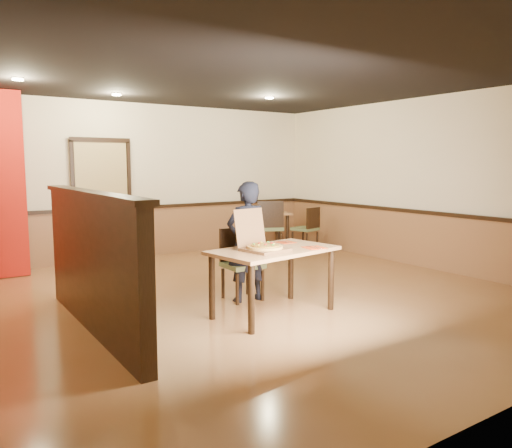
{
  "coord_description": "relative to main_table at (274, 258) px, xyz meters",
  "views": [
    {
      "loc": [
        -3.38,
        -5.29,
        1.72
      ],
      "look_at": [
        0.14,
        0.0,
        0.94
      ],
      "focal_mm": 35.0,
      "sensor_mm": 36.0,
      "label": 1
    }
  ],
  "objects": [
    {
      "name": "ceiling",
      "position": [
        0.14,
        0.78,
        2.15
      ],
      "size": [
        7.0,
        7.0,
        0.0
      ],
      "primitive_type": "plane",
      "rotation": [
        3.14,
        0.0,
        0.0
      ],
      "color": "black",
      "rests_on": "wall_back"
    },
    {
      "name": "napkin_far",
      "position": [
        0.38,
        0.28,
        0.11
      ],
      "size": [
        0.2,
        0.2,
        0.01
      ],
      "rotation": [
        0.0,
        0.0,
        0.02
      ],
      "color": "red",
      "rests_on": "main_table"
    },
    {
      "name": "spot_a",
      "position": [
        -2.16,
        2.58,
        2.13
      ],
      "size": [
        0.14,
        0.14,
        0.02
      ],
      "primitive_type": "cylinder",
      "color": "#FFE6B2",
      "rests_on": "ceiling"
    },
    {
      "name": "side_table",
      "position": [
        2.56,
        3.67,
        -0.09
      ],
      "size": [
        0.87,
        0.87,
        0.74
      ],
      "rotation": [
        0.0,
        0.0,
        -0.31
      ],
      "color": "tan",
      "rests_on": "floor"
    },
    {
      "name": "booth_partition",
      "position": [
        -1.86,
        0.58,
        0.08
      ],
      "size": [
        0.2,
        3.1,
        1.44
      ],
      "color": "black",
      "rests_on": "floor"
    },
    {
      "name": "side_chair_right",
      "position": [
        3.03,
        3.06,
        -0.18
      ],
      "size": [
        0.52,
        0.52,
        0.86
      ],
      "rotation": [
        0.0,
        0.0,
        3.39
      ],
      "color": "#5D6B3E",
      "rests_on": "floor"
    },
    {
      "name": "wainscot_back",
      "position": [
        0.14,
        4.25,
        -0.2
      ],
      "size": [
        7.0,
        0.04,
        0.9
      ],
      "primitive_type": "cube",
      "color": "#8E5E39",
      "rests_on": "floor"
    },
    {
      "name": "wainscot_right",
      "position": [
        3.61,
        0.78,
        -0.2
      ],
      "size": [
        0.04,
        7.0,
        0.9
      ],
      "primitive_type": "cube",
      "color": "#8E5E39",
      "rests_on": "floor"
    },
    {
      "name": "chair_rail_right",
      "position": [
        3.59,
        0.78,
        0.27
      ],
      "size": [
        0.06,
        7.0,
        0.06
      ],
      "primitive_type": "cube",
      "color": "black",
      "rests_on": "wall_right"
    },
    {
      "name": "diner",
      "position": [
        0.05,
        0.64,
        0.1
      ],
      "size": [
        0.56,
        0.38,
        1.5
      ],
      "primitive_type": "imported",
      "rotation": [
        0.0,
        0.0,
        3.1
      ],
      "color": "black",
      "rests_on": "floor"
    },
    {
      "name": "main_table",
      "position": [
        0.0,
        0.0,
        0.0
      ],
      "size": [
        1.53,
        1.02,
        0.76
      ],
      "rotation": [
        0.0,
        0.0,
        0.15
      ],
      "color": "tan",
      "rests_on": "floor"
    },
    {
      "name": "side_chair_left",
      "position": [
        2.08,
        3.05,
        -0.09
      ],
      "size": [
        0.67,
        0.67,
        1.03
      ],
      "rotation": [
        0.0,
        0.0,
        2.72
      ],
      "color": "#5D6B3E",
      "rests_on": "floor"
    },
    {
      "name": "spot_b",
      "position": [
        -0.66,
        3.28,
        2.13
      ],
      "size": [
        0.14,
        0.14,
        0.02
      ],
      "primitive_type": "cylinder",
      "color": "#FFE6B2",
      "rests_on": "ceiling"
    },
    {
      "name": "pizza_box",
      "position": [
        -0.18,
        -0.03,
        0.17
      ],
      "size": [
        0.5,
        0.56,
        0.45
      ],
      "rotation": [
        0.0,
        0.0,
        0.16
      ],
      "color": "brown",
      "rests_on": "main_table"
    },
    {
      "name": "back_door",
      "position": [
        -0.66,
        4.24,
        0.4
      ],
      "size": [
        0.9,
        0.06,
        2.1
      ],
      "primitive_type": "cube",
      "color": "tan",
      "rests_on": "wall_back"
    },
    {
      "name": "diner_chair",
      "position": [
        0.04,
        0.79,
        -0.16
      ],
      "size": [
        0.46,
        0.46,
        0.9
      ],
      "rotation": [
        0.0,
        0.0,
        -0.03
      ],
      "color": "#5D6B3E",
      "rests_on": "floor"
    },
    {
      "name": "pizza",
      "position": [
        -0.17,
        -0.08,
        0.15
      ],
      "size": [
        0.49,
        0.49,
        0.03
      ],
      "primitive_type": "cylinder",
      "rotation": [
        0.0,
        0.0,
        -0.3
      ],
      "color": "gold",
      "rests_on": "pizza_box"
    },
    {
      "name": "floor",
      "position": [
        0.14,
        0.78,
        -0.65
      ],
      "size": [
        7.0,
        7.0,
        0.0
      ],
      "primitive_type": "plane",
      "color": "#A36E3F",
      "rests_on": "ground"
    },
    {
      "name": "napkin_near",
      "position": [
        0.42,
        -0.22,
        0.11
      ],
      "size": [
        0.25,
        0.25,
        0.01
      ],
      "rotation": [
        0.0,
        0.0,
        -0.14
      ],
      "color": "red",
      "rests_on": "main_table"
    },
    {
      "name": "wall_back",
      "position": [
        0.14,
        4.28,
        0.75
      ],
      "size": [
        7.0,
        0.0,
        7.0
      ],
      "primitive_type": "plane",
      "rotation": [
        1.57,
        0.0,
        0.0
      ],
      "color": "#FBECC5",
      "rests_on": "floor"
    },
    {
      "name": "wall_right",
      "position": [
        3.64,
        0.78,
        0.75
      ],
      "size": [
        0.0,
        7.0,
        7.0
      ],
      "primitive_type": "plane",
      "rotation": [
        1.57,
        0.0,
        -1.57
      ],
      "color": "#FBECC5",
      "rests_on": "floor"
    },
    {
      "name": "spot_c",
      "position": [
        1.54,
        2.28,
        2.13
      ],
      "size": [
        0.14,
        0.14,
        0.02
      ],
      "primitive_type": "cylinder",
      "color": "#FFE6B2",
      "rests_on": "ceiling"
    },
    {
      "name": "condiment",
      "position": [
        2.67,
        3.66,
        0.16
      ],
      "size": [
        0.06,
        0.06,
        0.15
      ],
      "primitive_type": "cylinder",
      "color": "brown",
      "rests_on": "side_table"
    },
    {
      "name": "chair_rail_back",
      "position": [
        0.14,
        4.23,
        0.27
      ],
      "size": [
        7.0,
        0.06,
        0.06
      ],
      "primitive_type": "cube",
      "color": "black",
      "rests_on": "wall_back"
    }
  ]
}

